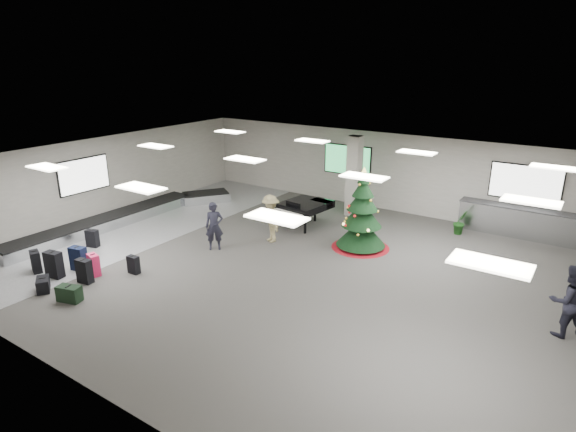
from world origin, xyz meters
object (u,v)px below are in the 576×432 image
Objects in this scene: grand_piano at (303,206)px; christmas_tree at (362,221)px; traveler_b at (271,219)px; potted_plant_left at (460,222)px; baggage_carousel at (128,216)px; traveler_bench at (568,301)px; service_counter at (518,221)px; traveler_a at (214,226)px; pink_suitcase at (94,265)px.

christmas_tree is at bearing -8.85° from grand_piano.
traveler_b is 1.85× the size of potted_plant_left.
traveler_bench is at bearing 1.45° from baggage_carousel.
grand_piano is 1.22× the size of traveler_b.
service_counter is at bearing 32.49° from grand_piano.
baggage_carousel is at bearing -152.36° from potted_plant_left.
baggage_carousel is at bearing -143.03° from grand_piano.
christmas_tree reaches higher than traveler_a.
traveler_b is at bearing -39.57° from traveler_bench.
christmas_tree is at bearing 50.57° from traveler_b.
christmas_tree is at bearing -135.53° from service_counter.
baggage_carousel is at bearing 135.90° from traveler_a.
christmas_tree is 3.09× the size of potted_plant_left.
pink_suitcase is 0.74× the size of potted_plant_left.
baggage_carousel is 4.73m from traveler_a.
pink_suitcase is at bearing -104.72° from grand_piano.
traveler_bench is at bearing -19.91° from christmas_tree.
traveler_a is at bearing -2.46° from baggage_carousel.
traveler_bench is (10.20, 0.58, 0.07)m from traveler_a.
service_counter is at bearing 27.67° from baggage_carousel.
grand_piano reaches higher than potted_plant_left.
traveler_b reaches higher than traveler_a.
pink_suitcase is 5.81m from traveler_b.
christmas_tree is (-4.17, -4.10, 0.41)m from service_counter.
traveler_b is (-2.84, -1.22, -0.12)m from christmas_tree.
grand_piano is 1.26× the size of traveler_a.
traveler_a is 0.92× the size of traveler_bench.
potted_plant_left is at bearing -152.16° from service_counter.
traveler_a reaches higher than service_counter.
traveler_b is at bearing -85.35° from grand_piano.
traveler_bench is at bearing -11.74° from grand_piano.
traveler_a is 0.97× the size of traveler_b.
traveler_bench reaches higher than traveler_b.
pink_suitcase is 12.50m from traveler_bench.
pink_suitcase is at bearing -50.05° from baggage_carousel.
traveler_b reaches higher than service_counter.
traveler_bench reaches higher than baggage_carousel.
traveler_bench is (2.05, -6.36, 0.33)m from service_counter.
potted_plant_left is (6.39, 6.01, -0.36)m from traveler_a.
christmas_tree is at bearing -53.00° from traveler_bench.
christmas_tree is (8.67, 2.63, 0.74)m from baggage_carousel.
baggage_carousel is at bearing -163.09° from christmas_tree.
service_counter is 2.43× the size of traveler_b.
traveler_b is (-7.02, -5.32, 0.29)m from service_counter.
potted_plant_left is (-3.81, 5.43, -0.42)m from traveler_bench.
grand_piano reaches higher than pink_suitcase.
traveler_a is at bearing -144.48° from christmas_tree.
traveler_a is at bearing -97.82° from traveler_b.
traveler_a is (4.69, -0.20, 0.60)m from baggage_carousel.
pink_suitcase is at bearing -90.99° from traveler_b.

